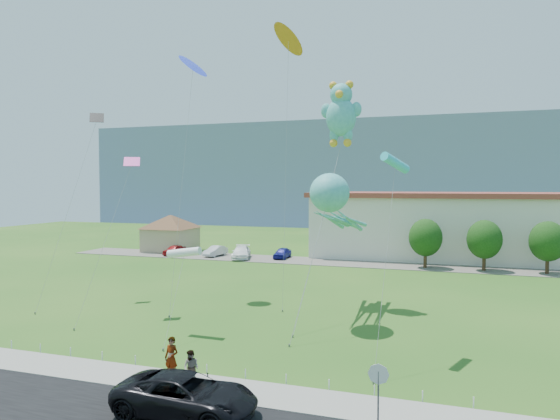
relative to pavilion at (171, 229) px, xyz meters
The scene contains 25 objects.
ground 45.05m from the pavilion, 57.72° to the right, with size 160.00×160.00×0.00m, color #225517.
sidewalk 47.39m from the pavilion, 59.50° to the right, with size 80.00×2.50×0.10m, color gray.
parking_strip 24.37m from the pavilion, ahead, with size 70.00×6.00×0.06m, color #59544C.
hill_ridge 85.96m from the pavilion, 73.69° to the left, with size 160.00×50.00×25.00m, color slate.
pavilion is the anchor object (origin of this frame).
stop_sign 53.90m from the pavilion, 51.56° to the right, with size 0.80×0.07×2.50m.
rope_fence 46.13m from the pavilion, 58.59° to the right, with size 26.05×0.05×0.50m.
tree_near 34.24m from the pavilion, ahead, with size 3.60×3.60×5.47m.
tree_mid 40.20m from the pavilion, ahead, with size 3.60×3.60×5.47m.
tree_far 46.18m from the pavilion, ahead, with size 3.60×3.60×5.47m.
suv 50.81m from the pavilion, 58.96° to the right, with size 2.65×5.74×1.60m, color black.
pedestrian_left 46.97m from the pavilion, 59.58° to the right, with size 0.71×0.47×1.95m, color gray.
pedestrian_right 48.04m from the pavilion, 58.55° to the right, with size 0.78×0.61×1.60m, color gray.
parked_car_red 4.88m from the pavilion, 53.33° to the right, with size 1.52×3.78×1.29m, color #AD1519.
parked_car_silver 8.91m from the pavilion, 18.98° to the right, with size 1.35×3.87×1.28m, color silver.
parked_car_white 12.81m from the pavilion, 16.97° to the right, with size 2.08×5.12×1.48m, color white.
parked_car_blue 17.17m from the pavilion, ahead, with size 1.53×3.80×1.29m, color navy.
octopus_kite 40.20m from the pavilion, 43.91° to the right, with size 2.53×12.13×9.90m.
teddy_bear_kite 38.35m from the pavilion, 39.27° to the right, with size 3.10×10.31×16.96m.
small_kite_blue 32.63m from the pavilion, 55.82° to the right, with size 2.70×7.81×19.56m.
small_kite_orange 37.11m from the pavilion, 43.32° to the right, with size 1.84×5.08×21.31m.
small_kite_white 39.55m from the pavilion, 58.40° to the right, with size 0.81×4.54×5.44m.
small_kite_pink 34.65m from the pavilion, 64.62° to the right, with size 1.56×5.84×11.22m.
small_kite_black 30.14m from the pavilion, 72.22° to the right, with size 1.29×7.28×15.06m.
small_kite_cyan 47.63m from the pavilion, 45.09° to the right, with size 0.75×5.90×10.74m.
Camera 1 is at (11.64, -22.63, 9.10)m, focal length 32.00 mm.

